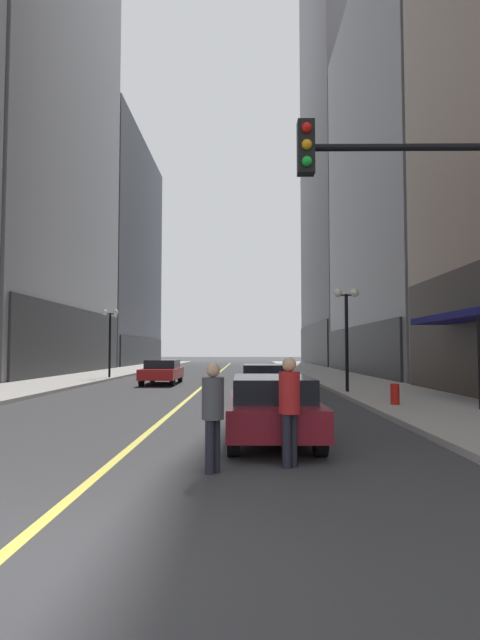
{
  "coord_description": "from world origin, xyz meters",
  "views": [
    {
      "loc": [
        2.21,
        -4.43,
        1.86
      ],
      "look_at": [
        1.86,
        26.13,
        3.63
      ],
      "focal_mm": 29.16,
      "sensor_mm": 36.0,
      "label": 1
    }
  ],
  "objects": [
    {
      "name": "street_lamp_right_mid",
      "position": [
        6.4,
        17.19,
        3.26
      ],
      "size": [
        1.06,
        0.36,
        4.43
      ],
      "color": "black",
      "rests_on": "ground"
    },
    {
      "name": "building_left_far",
      "position": [
        -16.0,
        60.0,
        14.01
      ],
      "size": [
        11.21,
        26.0,
        28.14
      ],
      "color": "slate",
      "rests_on": "ground"
    },
    {
      "name": "ground_plane",
      "position": [
        0.0,
        35.0,
        0.0
      ],
      "size": [
        200.0,
        200.0,
        0.0
      ],
      "primitive_type": "plane",
      "color": "#38383A"
    },
    {
      "name": "car_red",
      "position": [
        -2.37,
        23.97,
        0.72
      ],
      "size": [
        1.87,
        4.67,
        1.32
      ],
      "color": "#B21919",
      "rests_on": "ground"
    },
    {
      "name": "sidewalk_left",
      "position": [
        -8.25,
        35.0,
        0.07
      ],
      "size": [
        4.5,
        78.0,
        0.15
      ],
      "primitive_type": "cube",
      "color": "#ADA8A0",
      "rests_on": "ground"
    },
    {
      "name": "street_lamp_left_far",
      "position": [
        -6.4,
        28.3,
        3.26
      ],
      "size": [
        1.06,
        0.36,
        4.43
      ],
      "color": "black",
      "rests_on": "ground"
    },
    {
      "name": "building_right_far",
      "position": [
        16.21,
        60.0,
        46.13
      ],
      "size": [
        11.6,
        26.0,
        92.46
      ],
      "color": "gray",
      "rests_on": "ground"
    },
    {
      "name": "lane_centre_stripe",
      "position": [
        0.0,
        35.0,
        0.0
      ],
      "size": [
        0.16,
        70.0,
        0.01
      ],
      "primitive_type": "cube",
      "color": "#E5D64C",
      "rests_on": "ground"
    },
    {
      "name": "storefront_awning_right",
      "position": [
        9.69,
        13.63,
        2.99
      ],
      "size": [
        1.6,
        6.03,
        3.12
      ],
      "color": "navy",
      "rests_on": "ground"
    },
    {
      "name": "car_maroon",
      "position": [
        2.74,
        6.38,
        0.72
      ],
      "size": [
        1.78,
        4.8,
        1.32
      ],
      "color": "maroon",
      "rests_on": "ground"
    },
    {
      "name": "pedestrian_with_orange_bag",
      "position": [
        1.7,
        3.55,
        0.97
      ],
      "size": [
        0.47,
        0.47,
        1.66
      ],
      "color": "black",
      "rests_on": "ground"
    },
    {
      "name": "building_right_mid",
      "position": [
        17.1,
        34.5,
        15.07
      ],
      "size": [
        13.41,
        24.0,
        30.25
      ],
      "color": "gray",
      "rests_on": "ground"
    },
    {
      "name": "car_grey",
      "position": [
        2.91,
        15.24,
        0.72
      ],
      "size": [
        1.82,
        4.32,
        1.32
      ],
      "color": "slate",
      "rests_on": "ground"
    },
    {
      "name": "traffic_light_near_right",
      "position": [
        5.35,
        3.97,
        3.74
      ],
      "size": [
        3.43,
        0.35,
        5.65
      ],
      "color": "black",
      "rests_on": "ground"
    },
    {
      "name": "sidewalk_right",
      "position": [
        8.25,
        35.0,
        0.07
      ],
      "size": [
        4.5,
        78.0,
        0.15
      ],
      "primitive_type": "cube",
      "color": "#ADA8A0",
      "rests_on": "ground"
    },
    {
      "name": "fire_hydrant_right",
      "position": [
        6.9,
        12.06,
        0.4
      ],
      "size": [
        0.28,
        0.28,
        0.8
      ],
      "primitive_type": "cylinder",
      "color": "red",
      "rests_on": "ground"
    },
    {
      "name": "pedestrian_in_red_jacket",
      "position": [
        2.9,
        3.94,
        1.02
      ],
      "size": [
        0.48,
        0.48,
        1.74
      ],
      "color": "black",
      "rests_on": "ground"
    }
  ]
}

